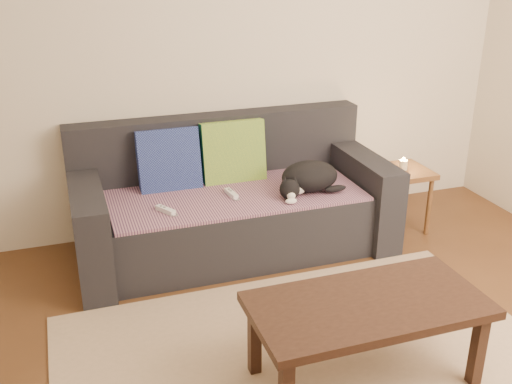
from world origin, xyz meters
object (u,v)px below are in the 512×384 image
(wii_remote_a, at_px, (166,210))
(coffee_table, at_px, (367,311))
(wii_remote_b, at_px, (231,194))
(side_table, at_px, (402,180))
(sofa, at_px, (232,206))
(cat, at_px, (308,178))

(wii_remote_a, relative_size, coffee_table, 0.14)
(wii_remote_b, bearing_deg, side_table, -97.17)
(side_table, bearing_deg, wii_remote_b, -179.78)
(wii_remote_b, relative_size, coffee_table, 0.14)
(side_table, distance_m, coffee_table, 1.76)
(wii_remote_a, height_order, side_table, same)
(sofa, bearing_deg, side_table, -5.64)
(sofa, xyz_separation_m, side_table, (1.25, -0.12, 0.08))
(sofa, distance_m, coffee_table, 1.55)
(wii_remote_a, bearing_deg, wii_remote_b, -105.26)
(side_table, bearing_deg, sofa, 174.36)
(cat, relative_size, wii_remote_a, 3.15)
(wii_remote_a, bearing_deg, cat, -118.31)
(wii_remote_b, height_order, coffee_table, wii_remote_b)
(cat, distance_m, coffee_table, 1.36)
(cat, height_order, wii_remote_b, cat)
(sofa, distance_m, cat, 0.56)
(cat, relative_size, side_table, 1.01)
(cat, bearing_deg, wii_remote_a, -172.17)
(sofa, xyz_separation_m, wii_remote_a, (-0.50, -0.25, 0.15))
(side_table, bearing_deg, wii_remote_a, -175.81)
(coffee_table, bearing_deg, wii_remote_a, 118.40)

